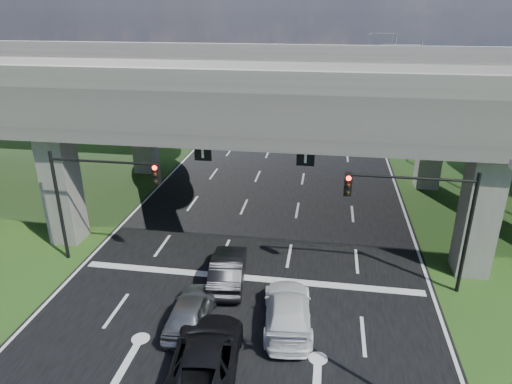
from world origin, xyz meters
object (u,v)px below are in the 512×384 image
(streetlight_beyond, at_px, (389,69))
(car_white, at_px, (288,311))
(car_dark, at_px, (228,269))
(streetlight_far, at_px, (410,94))
(signal_left, at_px, (95,188))
(signal_right, at_px, (421,209))
(car_silver, at_px, (191,310))
(car_trailing, at_px, (205,357))

(streetlight_beyond, xyz_separation_m, car_white, (-7.86, -39.75, -5.11))
(streetlight_beyond, bearing_deg, car_dark, -106.60)
(streetlight_far, relative_size, streetlight_beyond, 1.00)
(signal_left, distance_m, streetlight_far, 26.95)
(streetlight_beyond, height_order, car_dark, streetlight_beyond)
(signal_left, xyz_separation_m, car_white, (10.06, -3.70, -3.45))
(signal_right, xyz_separation_m, car_dark, (-8.76, -0.94, -3.42))
(streetlight_far, bearing_deg, streetlight_beyond, 90.00)
(streetlight_beyond, relative_size, car_silver, 2.46)
(streetlight_far, relative_size, car_white, 2.06)
(signal_left, height_order, car_white, signal_left)
(streetlight_far, height_order, car_white, streetlight_far)
(signal_left, distance_m, car_dark, 7.75)
(car_white, bearing_deg, signal_left, -26.34)
(car_white, bearing_deg, streetlight_far, -114.48)
(signal_right, height_order, streetlight_beyond, streetlight_beyond)
(car_white, height_order, car_trailing, car_trailing)
(signal_right, relative_size, car_silver, 1.47)
(signal_left, bearing_deg, signal_right, 0.00)
(streetlight_far, xyz_separation_m, car_dark, (-11.03, -21.00, -5.08))
(car_dark, bearing_deg, car_white, 132.38)
(car_trailing, bearing_deg, streetlight_far, -117.54)
(streetlight_beyond, relative_size, car_white, 2.06)
(car_silver, bearing_deg, car_white, -172.52)
(signal_left, bearing_deg, streetlight_beyond, 63.57)
(signal_right, xyz_separation_m, car_white, (-5.59, -3.70, -3.45))
(streetlight_far, bearing_deg, car_silver, -116.04)
(streetlight_far, bearing_deg, car_dark, -117.71)
(signal_left, relative_size, car_trailing, 1.12)
(streetlight_far, xyz_separation_m, streetlight_beyond, (0.00, 16.00, 0.00))
(car_trailing, bearing_deg, car_white, -135.84)
(streetlight_far, distance_m, car_dark, 24.26)
(signal_left, relative_size, car_white, 1.23)
(car_white, bearing_deg, signal_right, -152.68)
(streetlight_beyond, bearing_deg, signal_left, -116.43)
(signal_left, relative_size, streetlight_beyond, 0.60)
(streetlight_far, xyz_separation_m, car_trailing, (-10.56, -27.01, -5.07))
(car_silver, bearing_deg, signal_left, -36.31)
(signal_right, height_order, car_trailing, signal_right)
(signal_left, relative_size, car_silver, 1.47)
(car_dark, bearing_deg, car_silver, 68.84)
(signal_left, distance_m, streetlight_beyond, 40.30)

